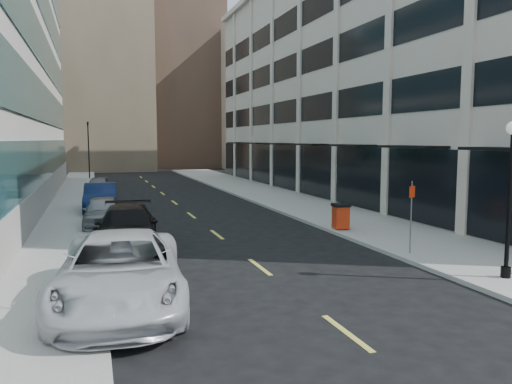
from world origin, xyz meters
TOP-DOWN VIEW (x-y plane):
  - ground at (0.00, 0.00)m, footprint 160.00×160.00m
  - sidewalk_right at (7.50, 20.00)m, footprint 5.00×80.00m
  - sidewalk_left at (-6.50, 20.00)m, footprint 3.00×80.00m
  - building_right at (16.94, 26.99)m, footprint 15.30×46.50m
  - skyline_tan_near at (-4.00, 68.00)m, footprint 14.00×18.00m
  - skyline_brown at (8.00, 72.00)m, footprint 12.00×16.00m
  - skyline_tan_far at (-14.00, 78.00)m, footprint 12.00×14.00m
  - skyline_stone at (18.00, 66.00)m, footprint 10.00×14.00m
  - road_centerline at (0.00, 17.00)m, footprint 0.15×68.20m
  - traffic_signal at (-5.50, 48.00)m, footprint 0.66×0.66m
  - car_white_van at (-4.63, 5.30)m, footprint 3.72×6.95m
  - car_black_pickup at (-4.01, 12.24)m, footprint 2.81×5.87m
  - car_silver_sedan at (-4.80, 17.66)m, footprint 2.00×4.53m
  - car_blue_sedan at (-4.80, 22.82)m, footprint 2.02×5.23m
  - car_grey_sedan at (-4.80, 32.36)m, footprint 2.13×4.37m
  - trash_bin at (5.53, 12.77)m, footprint 0.81×0.86m
  - lamppost at (6.40, 4.00)m, footprint 0.39×0.39m
  - sign_post at (5.61, 7.60)m, footprint 0.30×0.14m

SIDE VIEW (x-z plane):
  - ground at x=0.00m, z-range 0.00..0.00m
  - road_centerline at x=0.00m, z-range 0.00..0.01m
  - sidewalk_right at x=7.50m, z-range 0.00..0.15m
  - sidewalk_left at x=-6.50m, z-range 0.00..0.15m
  - car_grey_sedan at x=-4.80m, z-range 0.00..1.44m
  - car_silver_sedan at x=-4.80m, z-range 0.00..1.52m
  - trash_bin at x=5.53m, z-range 0.20..1.37m
  - car_black_pickup at x=-4.01m, z-range 0.00..1.65m
  - car_blue_sedan at x=-4.80m, z-range 0.00..1.70m
  - car_white_van at x=-4.63m, z-range 0.00..1.86m
  - sign_post at x=5.61m, z-range 0.51..3.13m
  - lamppost at x=6.40m, z-range 0.56..5.30m
  - traffic_signal at x=-5.50m, z-range 2.23..9.21m
  - building_right at x=16.94m, z-range -0.13..18.12m
  - skyline_stone at x=18.00m, z-range 0.00..20.00m
  - skyline_tan_far at x=-14.00m, z-range 0.00..22.00m
  - skyline_tan_near at x=-4.00m, z-range 0.00..28.00m
  - skyline_brown at x=8.00m, z-range 0.00..34.00m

